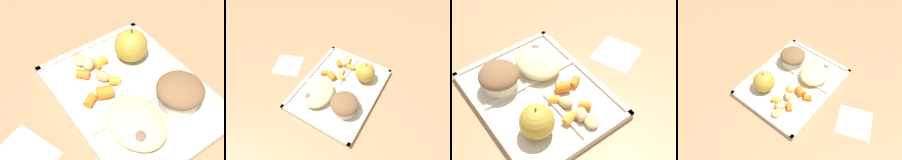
# 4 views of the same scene
# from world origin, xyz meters

# --- Properties ---
(ground) EXTENTS (6.00, 6.00, 0.00)m
(ground) POSITION_xyz_m (0.00, 0.00, 0.00)
(ground) COLOR #997551
(lunch_tray) EXTENTS (0.34, 0.26, 0.02)m
(lunch_tray) POSITION_xyz_m (-0.00, -0.00, 0.01)
(lunch_tray) COLOR beige
(lunch_tray) RESTS_ON ground
(green_apple) EXTENTS (0.07, 0.07, 0.08)m
(green_apple) POSITION_xyz_m (-0.08, 0.06, 0.05)
(green_apple) COLOR #B79333
(green_apple) RESTS_ON lunch_tray
(bran_muffin) EXTENTS (0.09, 0.09, 0.06)m
(bran_muffin) POSITION_xyz_m (0.07, 0.06, 0.04)
(bran_muffin) COLOR silver
(bran_muffin) RESTS_ON lunch_tray
(carrot_slice_back) EXTENTS (0.03, 0.03, 0.02)m
(carrot_slice_back) POSITION_xyz_m (-0.04, -0.01, 0.02)
(carrot_slice_back) COLOR orange
(carrot_slice_back) RESTS_ON lunch_tray
(carrot_slice_edge) EXTENTS (0.03, 0.03, 0.02)m
(carrot_slice_edge) POSITION_xyz_m (-0.10, -0.01, 0.02)
(carrot_slice_edge) COLOR orange
(carrot_slice_edge) RESTS_ON lunch_tray
(carrot_slice_small) EXTENTS (0.03, 0.03, 0.02)m
(carrot_slice_small) POSITION_xyz_m (-0.09, -0.06, 0.02)
(carrot_slice_small) COLOR orange
(carrot_slice_small) RESTS_ON lunch_tray
(carrot_slice_center) EXTENTS (0.03, 0.03, 0.02)m
(carrot_slice_center) POSITION_xyz_m (-0.03, -0.08, 0.02)
(carrot_slice_center) COLOR orange
(carrot_slice_center) RESTS_ON lunch_tray
(carrot_slice_tilted) EXTENTS (0.03, 0.04, 0.03)m
(carrot_slice_tilted) POSITION_xyz_m (-0.03, -0.05, 0.03)
(carrot_slice_tilted) COLOR orange
(carrot_slice_tilted) RESTS_ON lunch_tray
(potato_chunk_browned) EXTENTS (0.04, 0.04, 0.02)m
(potato_chunk_browned) POSITION_xyz_m (-0.13, -0.04, 0.02)
(potato_chunk_browned) COLOR tan
(potato_chunk_browned) RESTS_ON lunch_tray
(potato_chunk_small) EXTENTS (0.04, 0.04, 0.03)m
(potato_chunk_small) POSITION_xyz_m (-0.11, -0.03, 0.03)
(potato_chunk_small) COLOR tan
(potato_chunk_small) RESTS_ON lunch_tray
(potato_chunk_golden) EXTENTS (0.04, 0.04, 0.02)m
(potato_chunk_golden) POSITION_xyz_m (-0.06, -0.03, 0.02)
(potato_chunk_golden) COLOR tan
(potato_chunk_golden) RESTS_ON lunch_tray
(egg_noodle_pile) EXTENTS (0.12, 0.10, 0.04)m
(egg_noodle_pile) POSITION_xyz_m (0.07, -0.05, 0.03)
(egg_noodle_pile) COLOR beige
(egg_noodle_pile) RESTS_ON lunch_tray
(meatball_back) EXTENTS (0.04, 0.04, 0.04)m
(meatball_back) POSITION_xyz_m (0.07, -0.07, 0.03)
(meatball_back) COLOR #755B4C
(meatball_back) RESTS_ON lunch_tray
(meatball_side) EXTENTS (0.03, 0.03, 0.03)m
(meatball_side) POSITION_xyz_m (0.07, -0.05, 0.03)
(meatball_side) COLOR brown
(meatball_side) RESTS_ON lunch_tray
(meatball_front) EXTENTS (0.04, 0.04, 0.04)m
(meatball_front) POSITION_xyz_m (0.10, -0.06, 0.03)
(meatball_front) COLOR #755B4C
(meatball_front) RESTS_ON lunch_tray
(plastic_fork) EXTENTS (0.13, 0.12, 0.00)m
(plastic_fork) POSITION_xyz_m (0.09, -0.04, 0.01)
(plastic_fork) COLOR silver
(plastic_fork) RESTS_ON lunch_tray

